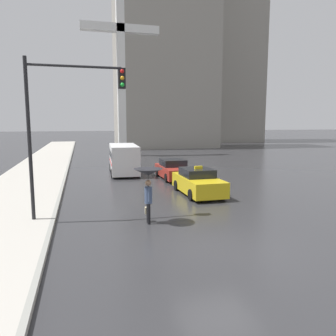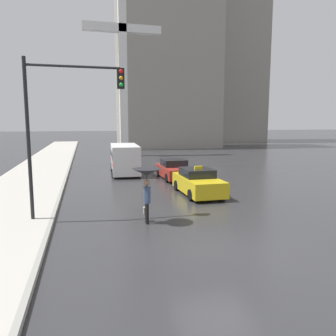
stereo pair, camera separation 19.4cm
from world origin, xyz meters
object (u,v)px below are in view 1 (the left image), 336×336
at_px(sedan_red, 173,170).
at_px(pedestrian_with_umbrella, 148,178).
at_px(taxi, 198,182).
at_px(traffic_light, 66,110).
at_px(ambulance_van, 124,158).
at_px(monument_cross, 121,56).

xyz_separation_m(sedan_red, pedestrian_with_umbrella, (-3.81, -9.82, 1.17)).
relative_size(taxi, sedan_red, 1.01).
height_order(sedan_red, traffic_light, traffic_light).
bearing_deg(sedan_red, taxi, 89.01).
bearing_deg(pedestrian_with_umbrella, sedan_red, -18.73).
bearing_deg(taxi, pedestrian_with_umbrella, 50.48).
bearing_deg(ambulance_van, pedestrian_with_umbrella, 90.17).
bearing_deg(traffic_light, taxi, 26.46).
distance_m(ambulance_van, traffic_light, 12.73).
height_order(taxi, monument_cross, monument_cross).
xyz_separation_m(taxi, traffic_light, (-6.71, -3.34, 3.76)).
height_order(ambulance_van, monument_cross, monument_cross).
bearing_deg(monument_cross, ambulance_van, -96.63).
xyz_separation_m(ambulance_van, pedestrian_with_umbrella, (-0.68, -12.94, 0.56)).
relative_size(sedan_red, pedestrian_with_umbrella, 1.93).
distance_m(taxi, sedan_red, 5.31).
bearing_deg(pedestrian_with_umbrella, taxi, -37.03).
bearing_deg(pedestrian_with_umbrella, monument_cross, -2.38).
bearing_deg(sedan_red, pedestrian_with_umbrella, 68.77).
xyz_separation_m(ambulance_van, traffic_light, (-3.67, -11.77, 3.19)).
distance_m(sedan_red, ambulance_van, 4.47).
distance_m(pedestrian_with_umbrella, traffic_light, 4.15).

